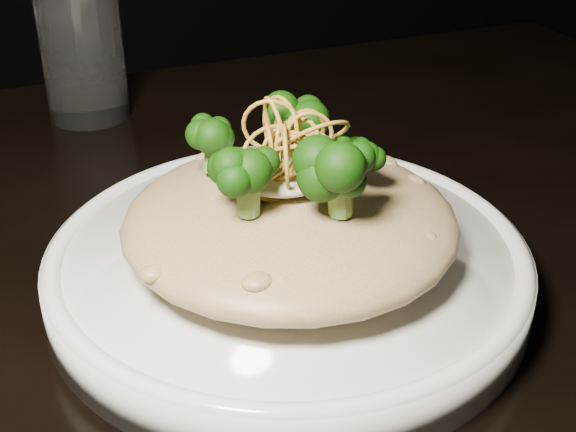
# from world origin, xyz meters

# --- Properties ---
(table) EXTENTS (1.10, 0.80, 0.75)m
(table) POSITION_xyz_m (0.00, 0.00, 0.67)
(table) COLOR black
(table) RESTS_ON ground
(plate) EXTENTS (0.30, 0.30, 0.03)m
(plate) POSITION_xyz_m (0.03, -0.05, 0.77)
(plate) COLOR silver
(plate) RESTS_ON table
(risotto) EXTENTS (0.21, 0.21, 0.05)m
(risotto) POSITION_xyz_m (0.03, -0.05, 0.80)
(risotto) COLOR brown
(risotto) RESTS_ON plate
(broccoli) EXTENTS (0.14, 0.14, 0.05)m
(broccoli) POSITION_xyz_m (0.03, -0.04, 0.85)
(broccoli) COLOR black
(broccoli) RESTS_ON risotto
(cheese) EXTENTS (0.06, 0.06, 0.02)m
(cheese) POSITION_xyz_m (0.02, -0.04, 0.84)
(cheese) COLOR white
(cheese) RESTS_ON risotto
(shallots) EXTENTS (0.06, 0.06, 0.04)m
(shallots) POSITION_xyz_m (0.03, -0.05, 0.86)
(shallots) COLOR olive
(shallots) RESTS_ON cheese
(drinking_glass) EXTENTS (0.08, 0.08, 0.13)m
(drinking_glass) POSITION_xyz_m (-0.04, 0.30, 0.82)
(drinking_glass) COLOR silver
(drinking_glass) RESTS_ON table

